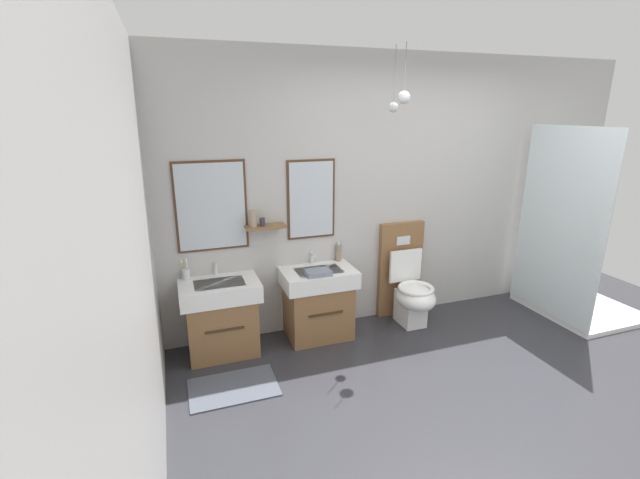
# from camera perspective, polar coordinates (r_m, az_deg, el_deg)

# --- Properties ---
(ground_plane) EXTENTS (6.26, 4.92, 0.10)m
(ground_plane) POSITION_cam_1_polar(r_m,az_deg,el_deg) (3.70, 24.51, -20.50)
(ground_plane) COLOR #2D2D33
(ground_plane) RESTS_ON ground
(wall_back) EXTENTS (5.06, 0.62, 2.61)m
(wall_back) POSITION_cam_1_polar(r_m,az_deg,el_deg) (4.48, 10.64, 6.32)
(wall_back) COLOR #B7B5B2
(wall_back) RESTS_ON ground
(wall_left) EXTENTS (0.12, 3.72, 2.61)m
(wall_left) POSITION_cam_1_polar(r_m,az_deg,el_deg) (2.18, -24.29, -6.02)
(wall_left) COLOR #B7B5B2
(wall_left) RESTS_ON ground
(bath_mat) EXTENTS (0.68, 0.44, 0.01)m
(bath_mat) POSITION_cam_1_polar(r_m,az_deg,el_deg) (3.66, -11.29, -18.49)
(bath_mat) COLOR #474C56
(bath_mat) RESTS_ON ground
(vanity_sink_left) EXTENTS (0.68, 0.47, 0.67)m
(vanity_sink_left) POSITION_cam_1_polar(r_m,az_deg,el_deg) (3.98, -12.83, -9.66)
(vanity_sink_left) COLOR brown
(vanity_sink_left) RESTS_ON ground
(tap_on_left_sink) EXTENTS (0.03, 0.13, 0.11)m
(tap_on_left_sink) POSITION_cam_1_polar(r_m,az_deg,el_deg) (3.98, -13.48, -3.60)
(tap_on_left_sink) COLOR silver
(tap_on_left_sink) RESTS_ON vanity_sink_left
(vanity_sink_right) EXTENTS (0.68, 0.47, 0.67)m
(vanity_sink_right) POSITION_cam_1_polar(r_m,az_deg,el_deg) (4.15, -0.28, -8.06)
(vanity_sink_right) COLOR brown
(vanity_sink_right) RESTS_ON ground
(tap_on_right_sink) EXTENTS (0.03, 0.13, 0.11)m
(tap_on_right_sink) POSITION_cam_1_polar(r_m,az_deg,el_deg) (4.16, -1.04, -2.26)
(tap_on_right_sink) COLOR silver
(tap_on_right_sink) RESTS_ON vanity_sink_right
(toilet) EXTENTS (0.48, 0.63, 1.00)m
(toilet) POSITION_cam_1_polar(r_m,az_deg,el_deg) (4.52, 11.40, -6.00)
(toilet) COLOR brown
(toilet) RESTS_ON ground
(toothbrush_cup) EXTENTS (0.07, 0.07, 0.19)m
(toothbrush_cup) POSITION_cam_1_polar(r_m,az_deg,el_deg) (3.96, -17.18, -4.26)
(toothbrush_cup) COLOR silver
(toothbrush_cup) RESTS_ON vanity_sink_left
(soap_dispenser) EXTENTS (0.06, 0.06, 0.19)m
(soap_dispenser) POSITION_cam_1_polar(r_m,az_deg,el_deg) (4.24, 2.43, -1.72)
(soap_dispenser) COLOR gray
(soap_dispenser) RESTS_ON vanity_sink_right
(folded_hand_towel) EXTENTS (0.22, 0.16, 0.04)m
(folded_hand_towel) POSITION_cam_1_polar(r_m,az_deg,el_deg) (3.89, -0.21, -4.35)
(folded_hand_towel) COLOR gray
(folded_hand_towel) RESTS_ON vanity_sink_right
(shower_tray) EXTENTS (0.98, 1.01, 1.95)m
(shower_tray) POSITION_cam_1_polar(r_m,az_deg,el_deg) (5.28, 30.23, -4.39)
(shower_tray) COLOR white
(shower_tray) RESTS_ON ground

